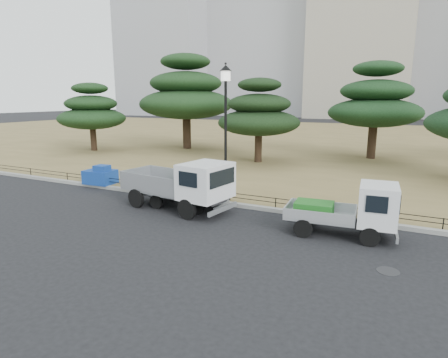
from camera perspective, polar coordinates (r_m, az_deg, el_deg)
The scene contains 14 objects.
ground at distance 14.03m, azimuth -3.64°, elevation -6.75°, with size 220.00×220.00×0.00m, color black.
lawn at distance 42.84m, azimuth 17.27°, elevation 5.65°, with size 120.00×56.00×0.15m, color olive.
curb at distance 16.21m, azimuth 0.94°, elevation -3.82°, with size 120.00×0.25×0.16m, color gray.
truck_large at distance 15.49m, azimuth -6.55°, elevation -0.53°, with size 5.00×2.54×2.08m.
truck_kei_front at distance 15.69m, azimuth -5.02°, elevation -1.36°, with size 3.39×1.54×1.78m.
truck_kei_rear at distance 13.16m, azimuth 18.52°, elevation -4.46°, with size 3.63×1.79×1.85m.
street_lamp at distance 16.02m, azimuth 0.25°, elevation 10.36°, with size 0.51×0.51×5.75m.
pipe_fence at distance 16.24m, azimuth 1.17°, elevation -2.47°, with size 38.00×0.04×0.40m.
tarp_pile at distance 20.70m, azimuth -18.31°, elevation 0.45°, with size 1.60×1.22×1.02m.
manhole at distance 11.24m, azimuth 23.72°, elevation -12.74°, with size 0.60×0.60×0.01m, color #2D2D30.
pine_west_far at distance 34.02m, azimuth -19.54°, elevation 9.63°, with size 5.63×5.63×5.69m.
pine_west_near at distance 33.64m, azimuth -5.80°, elevation 12.67°, with size 8.17×8.17×8.17m.
pine_center_left at distance 26.28m, azimuth 5.34°, elevation 9.82°, with size 5.68×5.68×5.78m.
pine_center_right at distance 29.84m, azimuth 22.04°, elevation 10.70°, with size 6.63×6.63×7.03m.
Camera 1 is at (6.65, -11.48, 4.55)m, focal length 30.00 mm.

